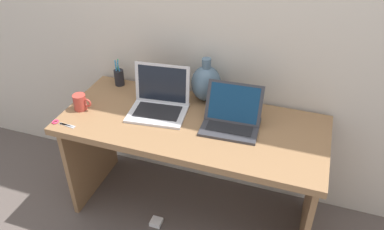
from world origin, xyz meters
The scene contains 10 objects.
ground_plane centered at (0.00, 0.00, 0.00)m, with size 6.00×6.00×0.00m, color #564C47.
back_wall centered at (0.00, 0.36, 1.20)m, with size 4.40×0.04×2.40m, color beige.
desk centered at (0.00, 0.00, 0.56)m, with size 1.49×0.64×0.71m.
laptop_left centered at (-0.22, 0.07, 0.77)m, with size 0.35×0.30×0.26m.
laptop_right centered at (0.21, 0.05, 0.77)m, with size 0.32×0.26×0.22m.
green_vase centered at (0.00, 0.26, 0.82)m, with size 0.18×0.18×0.27m.
coffee_mug centered at (-0.66, -0.08, 0.76)m, with size 0.11×0.08×0.10m.
pen_cup centered at (-0.58, 0.25, 0.76)m, with size 0.06×0.06×0.18m.
scissors centered at (-0.70, -0.25, 0.71)m, with size 0.15×0.04×0.01m.
power_brick centered at (-0.18, -0.19, 0.01)m, with size 0.07×0.07×0.03m, color white.
Camera 1 is at (0.57, -1.67, 1.96)m, focal length 36.19 mm.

